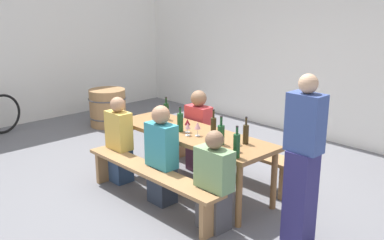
% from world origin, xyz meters
% --- Properties ---
extents(ground_plane, '(24.00, 24.00, 0.00)m').
position_xyz_m(ground_plane, '(0.00, 0.00, 0.00)').
color(ground_plane, slate).
extents(back_wall, '(14.00, 0.20, 3.20)m').
position_xyz_m(back_wall, '(0.00, 3.07, 1.60)').
color(back_wall, silver).
rests_on(back_wall, ground).
extents(side_wall, '(0.20, 6.55, 3.20)m').
position_xyz_m(side_wall, '(-4.47, 0.00, 1.60)').
color(side_wall, silver).
rests_on(side_wall, ground).
extents(tasting_table, '(2.21, 0.72, 0.75)m').
position_xyz_m(tasting_table, '(0.00, 0.00, 0.67)').
color(tasting_table, olive).
rests_on(tasting_table, ground).
extents(bench_near, '(2.11, 0.30, 0.45)m').
position_xyz_m(bench_near, '(0.00, -0.66, 0.36)').
color(bench_near, '#9E7247').
rests_on(bench_near, ground).
extents(bench_far, '(2.11, 0.30, 0.45)m').
position_xyz_m(bench_far, '(0.00, 0.66, 0.36)').
color(bench_far, '#9E7247').
rests_on(bench_far, ground).
extents(wine_bottle_0, '(0.08, 0.08, 0.31)m').
position_xyz_m(wine_bottle_0, '(-0.12, -0.09, 0.87)').
color(wine_bottle_0, '#194723').
rests_on(wine_bottle_0, tasting_table).
extents(wine_bottle_1, '(0.08, 0.08, 0.32)m').
position_xyz_m(wine_bottle_1, '(0.56, -0.09, 0.87)').
color(wine_bottle_1, '#194723').
rests_on(wine_bottle_1, tasting_table).
extents(wine_bottle_2, '(0.07, 0.07, 0.31)m').
position_xyz_m(wine_bottle_2, '(-0.65, 0.14, 0.87)').
color(wine_bottle_2, '#143319').
rests_on(wine_bottle_2, tasting_table).
extents(wine_bottle_3, '(0.07, 0.07, 0.34)m').
position_xyz_m(wine_bottle_3, '(0.96, -0.28, 0.88)').
color(wine_bottle_3, '#194723').
rests_on(wine_bottle_3, tasting_table).
extents(wine_bottle_4, '(0.07, 0.07, 0.33)m').
position_xyz_m(wine_bottle_4, '(0.30, 0.06, 0.87)').
color(wine_bottle_4, '#332814').
rests_on(wine_bottle_4, tasting_table).
extents(wine_bottle_5, '(0.07, 0.07, 0.31)m').
position_xyz_m(wine_bottle_5, '(0.74, 0.13, 0.87)').
color(wine_bottle_5, '#332814').
rests_on(wine_bottle_5, tasting_table).
extents(wine_glass_0, '(0.07, 0.07, 0.17)m').
position_xyz_m(wine_glass_0, '(-0.02, -0.05, 0.87)').
color(wine_glass_0, silver).
rests_on(wine_glass_0, tasting_table).
extents(wine_glass_1, '(0.07, 0.07, 0.16)m').
position_xyz_m(wine_glass_1, '(0.07, -0.14, 0.86)').
color(wine_glass_1, silver).
rests_on(wine_glass_1, tasting_table).
extents(wine_glass_2, '(0.08, 0.08, 0.17)m').
position_xyz_m(wine_glass_2, '(0.16, -0.06, 0.87)').
color(wine_glass_2, silver).
rests_on(wine_glass_2, tasting_table).
extents(wine_glass_3, '(0.07, 0.07, 0.17)m').
position_xyz_m(wine_glass_3, '(0.86, -0.15, 0.87)').
color(wine_glass_3, silver).
rests_on(wine_glass_3, tasting_table).
extents(wine_glass_4, '(0.07, 0.07, 0.16)m').
position_xyz_m(wine_glass_4, '(0.70, 0.02, 0.87)').
color(wine_glass_4, silver).
rests_on(wine_glass_4, tasting_table).
extents(seated_guest_near_0, '(0.35, 0.24, 1.13)m').
position_xyz_m(seated_guest_near_0, '(-0.82, -0.51, 0.54)').
color(seated_guest_near_0, navy).
rests_on(seated_guest_near_0, ground).
extents(seated_guest_near_1, '(0.38, 0.24, 1.17)m').
position_xyz_m(seated_guest_near_1, '(0.03, -0.51, 0.56)').
color(seated_guest_near_1, '#29313F').
rests_on(seated_guest_near_1, ground).
extents(seated_guest_near_2, '(0.41, 0.24, 1.07)m').
position_xyz_m(seated_guest_near_2, '(0.86, -0.51, 0.50)').
color(seated_guest_near_2, '#4B4A4D').
rests_on(seated_guest_near_2, ground).
extents(seated_guest_far_0, '(0.36, 0.24, 1.13)m').
position_xyz_m(seated_guest_far_0, '(-0.41, 0.51, 0.55)').
color(seated_guest_far_0, '#552D44').
rests_on(seated_guest_far_0, ground).
extents(standing_host, '(0.33, 0.24, 1.67)m').
position_xyz_m(standing_host, '(1.61, -0.08, 0.81)').
color(standing_host, navy).
rests_on(standing_host, ground).
extents(wine_barrel, '(0.70, 0.70, 0.69)m').
position_xyz_m(wine_barrel, '(-3.15, 0.82, 0.34)').
color(wine_barrel, '#9E7247').
rests_on(wine_barrel, ground).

